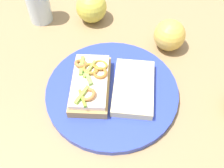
# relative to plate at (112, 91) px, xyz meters

# --- Properties ---
(ground_plane) EXTENTS (2.00, 2.00, 0.00)m
(ground_plane) POSITION_rel_plate_xyz_m (0.00, 0.00, -0.01)
(ground_plane) COLOR #93754E
(ground_plane) RESTS_ON ground
(plate) EXTENTS (0.29, 0.29, 0.02)m
(plate) POSITION_rel_plate_xyz_m (0.00, 0.00, 0.00)
(plate) COLOR #2C40B6
(plate) RESTS_ON ground_plane
(sandwich) EXTENTS (0.16, 0.17, 0.05)m
(sandwich) POSITION_rel_plate_xyz_m (0.04, -0.03, 0.03)
(sandwich) COLOR #AA864E
(sandwich) RESTS_ON plate
(bread_slice_side) EXTENTS (0.16, 0.17, 0.02)m
(bread_slice_side) POSITION_rel_plate_xyz_m (-0.04, 0.03, 0.02)
(bread_slice_side) COLOR beige
(bread_slice_side) RESTS_ON plate
(apple_1) EXTENTS (0.11, 0.11, 0.08)m
(apple_1) POSITION_rel_plate_xyz_m (-0.20, -0.04, 0.03)
(apple_1) COLOR gold
(apple_1) RESTS_ON ground_plane
(apple_2) EXTENTS (0.12, 0.12, 0.08)m
(apple_2) POSITION_rel_plate_xyz_m (-0.10, -0.24, 0.03)
(apple_2) COLOR gold
(apple_2) RESTS_ON ground_plane
(drinking_glass) EXTENTS (0.06, 0.06, 0.12)m
(drinking_glass) POSITION_rel_plate_xyz_m (0.02, -0.32, 0.05)
(drinking_glass) COLOR silver
(drinking_glass) RESTS_ON ground_plane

